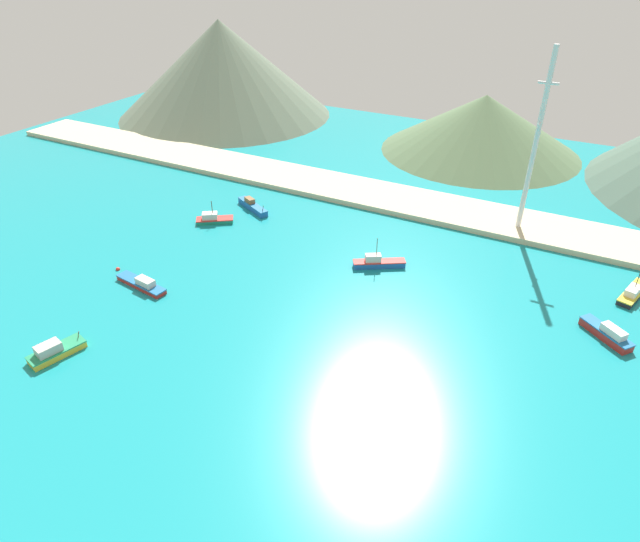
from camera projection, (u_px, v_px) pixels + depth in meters
The scene contains 13 objects.
ground at pixel (217, 402), 73.88m from camera, with size 260.00×280.00×0.50m.
fishing_boat_0 at pixel (55, 351), 81.12m from camera, with size 5.02×8.62×2.53m.
fishing_boat_2 at pixel (142, 284), 97.15m from camera, with size 11.38×3.78×2.11m.
fishing_boat_3 at pixel (633, 293), 94.63m from camera, with size 5.22×10.31×5.93m.
fishing_boat_4 at pixel (252, 206), 124.75m from camera, with size 10.40×6.45×2.84m.
fishing_boat_5 at pixel (378, 262), 103.10m from camera, with size 9.56×7.01×6.07m.
fishing_boat_6 at pixel (607, 333), 84.63m from camera, with size 8.35×7.35×2.58m.
fishing_boat_7 at pixel (213, 219), 119.07m from camera, with size 8.16×6.86×5.11m.
buoy_0 at pixel (118, 269), 102.48m from camera, with size 0.79×0.79×0.79m.
beach_strip at pixel (405, 201), 127.70m from camera, with size 247.00×15.43×1.20m, color beige.
hill_west at pixel (222, 69), 183.38m from camera, with size 72.96×72.96×30.83m.
hill_central at pixel (483, 124), 154.08m from camera, with size 56.34×56.34×16.31m.
radio_tower at pixel (535, 144), 105.97m from camera, with size 3.74×2.99×37.38m.
Camera 1 is at (37.47, -10.58, 53.80)m, focal length 30.50 mm.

